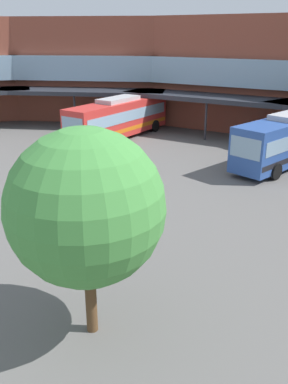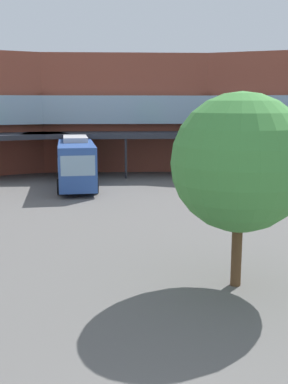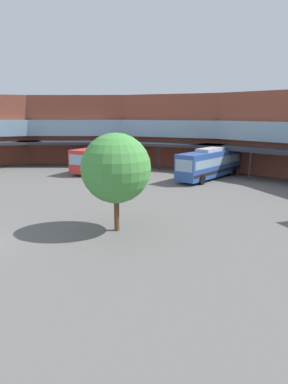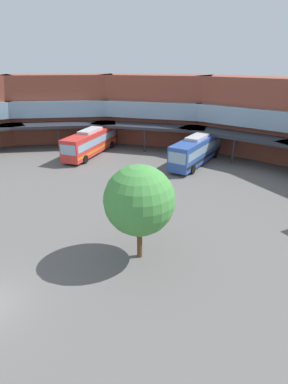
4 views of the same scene
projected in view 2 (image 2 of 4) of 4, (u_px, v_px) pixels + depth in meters
The scene contains 3 objects.
station_building at pixel (128, 120), 26.80m from camera, with size 84.60×52.30×10.55m.
bus_2 at pixel (76, 160), 35.87m from camera, with size 3.89×11.84×3.73m.
plaza_tree at pixel (240, 163), 15.46m from camera, with size 4.66×4.66×6.64m.
Camera 2 is at (-0.40, -6.21, 6.29)m, focal length 43.55 mm.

